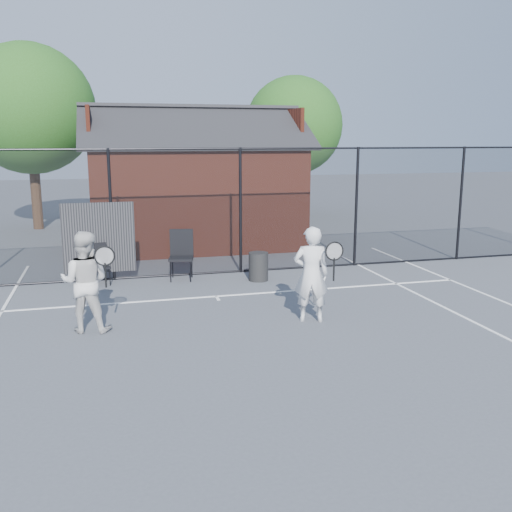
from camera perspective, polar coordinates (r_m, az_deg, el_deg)
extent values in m
plane|color=#494D54|center=(9.05, -0.40, -9.07)|extent=(80.00, 80.00, 0.00)
cube|color=white|center=(11.83, -4.02, -4.03)|extent=(11.00, 0.06, 0.01)
cube|color=white|center=(11.69, -3.88, -4.23)|extent=(0.06, 0.30, 0.01)
cylinder|color=black|center=(13.30, -14.27, 3.96)|extent=(0.07, 0.07, 3.00)
cylinder|color=black|center=(13.66, -1.56, 4.51)|extent=(0.07, 0.07, 3.00)
cylinder|color=black|center=(14.64, 9.99, 4.82)|extent=(0.07, 0.07, 3.00)
cylinder|color=black|center=(16.12, 19.76, 4.93)|extent=(0.07, 0.07, 3.00)
cylinder|color=black|center=(13.36, -5.85, 10.62)|extent=(22.00, 0.04, 0.04)
cylinder|color=black|center=(13.73, -5.59, -1.74)|extent=(22.00, 0.04, 0.04)
cube|color=black|center=(13.47, -5.72, 4.35)|extent=(22.00, 3.00, 0.01)
cube|color=black|center=(13.36, -15.45, 1.76)|extent=(1.60, 0.04, 1.60)
cube|color=maroon|center=(17.47, -6.20, 6.02)|extent=(6.00, 4.00, 3.00)
cube|color=black|center=(16.41, -5.81, 12.77)|extent=(6.50, 2.36, 1.32)
cube|color=black|center=(18.38, -6.82, 12.62)|extent=(6.50, 2.36, 1.32)
cube|color=maroon|center=(17.20, -16.34, 12.32)|extent=(0.10, 2.80, 1.06)
cube|color=maroon|center=(18.07, 3.18, 12.71)|extent=(0.10, 2.80, 1.06)
cylinder|color=#311B13|center=(21.91, -21.13, 5.82)|extent=(0.36, 0.36, 2.52)
sphere|color=#234A15|center=(21.85, -21.71, 13.50)|extent=(4.48, 4.48, 4.48)
cylinder|color=#311B13|center=(24.02, 3.74, 6.67)|extent=(0.36, 0.36, 2.23)
sphere|color=#234A15|center=(23.94, 3.82, 12.90)|extent=(3.97, 3.97, 3.97)
imported|color=silver|center=(10.10, 5.53, -1.83)|extent=(0.71, 0.57, 1.71)
torus|color=black|center=(9.79, 7.84, 0.49)|extent=(0.34, 0.03, 0.34)
cylinder|color=black|center=(9.86, 7.79, -1.33)|extent=(0.03, 0.03, 0.41)
imported|color=silver|center=(9.95, -16.74, -2.48)|extent=(0.97, 0.84, 1.71)
torus|color=black|center=(9.51, -14.91, 0.00)|extent=(0.34, 0.03, 0.34)
cylinder|color=black|center=(9.57, -14.82, -1.87)|extent=(0.03, 0.03, 0.41)
cube|color=black|center=(13.09, -15.41, -0.89)|extent=(0.52, 0.54, 0.90)
cube|color=black|center=(13.16, -7.51, 0.00)|extent=(0.65, 0.66, 1.12)
cylinder|color=black|center=(13.05, 0.24, -1.06)|extent=(0.55, 0.55, 0.65)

